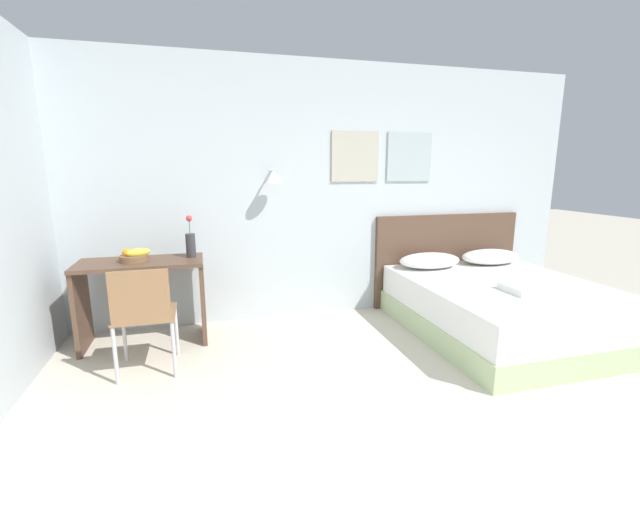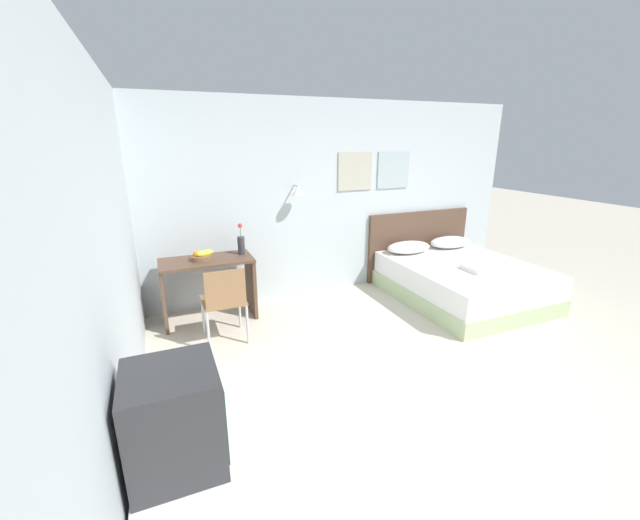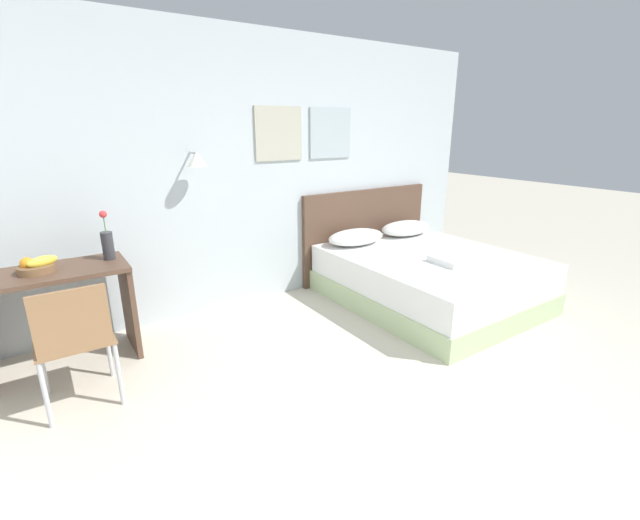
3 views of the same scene
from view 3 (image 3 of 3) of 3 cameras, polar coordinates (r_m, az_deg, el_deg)
ground_plane at (r=2.73m, az=21.14°, el=-24.62°), size 24.00×24.00×0.00m
wall_back at (r=4.35m, az=-9.69°, el=11.34°), size 5.91×0.31×2.65m
bed at (r=4.61m, az=14.26°, el=-2.35°), size 1.67×2.00×0.51m
headboard at (r=5.24m, az=6.16°, el=3.60°), size 1.79×0.06×1.06m
pillow_left at (r=4.77m, az=4.83°, el=3.07°), size 0.69×0.41×0.16m
pillow_right at (r=5.28m, az=11.40°, el=4.19°), size 0.69×0.41×0.16m
folded_towel_near_foot at (r=4.30m, az=16.96°, el=0.01°), size 0.29×0.33×0.06m
desk at (r=3.75m, az=-32.15°, el=-4.81°), size 1.07×0.53×0.77m
desk_chair at (r=3.13m, az=-29.98°, el=-8.74°), size 0.45×0.45×0.86m
fruit_bowl at (r=3.66m, az=-33.60°, el=-0.71°), size 0.28×0.24×0.12m
flower_vase at (r=3.72m, az=-26.49°, el=2.08°), size 0.09×0.09×0.39m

